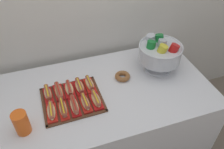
# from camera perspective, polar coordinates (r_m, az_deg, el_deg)

# --- Properties ---
(ground_plane) EXTENTS (10.00, 10.00, 0.00)m
(ground_plane) POSITION_cam_1_polar(r_m,az_deg,el_deg) (2.25, -1.67, -17.53)
(ground_plane) COLOR #7A6B5B
(buffet_table) EXTENTS (1.58, 0.85, 0.74)m
(buffet_table) POSITION_cam_1_polar(r_m,az_deg,el_deg) (1.93, -1.89, -11.40)
(buffet_table) COLOR silver
(buffet_table) RESTS_ON ground_plane
(serving_tray) EXTENTS (0.41, 0.37, 0.01)m
(serving_tray) POSITION_cam_1_polar(r_m,az_deg,el_deg) (1.62, -9.90, -6.28)
(serving_tray) COLOR #56331E
(serving_tray) RESTS_ON buffet_table
(hot_dog_0) EXTENTS (0.07, 0.16, 0.06)m
(hot_dog_0) POSITION_cam_1_polar(r_m,az_deg,el_deg) (1.54, -14.88, -8.94)
(hot_dog_0) COLOR red
(hot_dog_0) RESTS_ON serving_tray
(hot_dog_1) EXTENTS (0.06, 0.18, 0.06)m
(hot_dog_1) POSITION_cam_1_polar(r_m,az_deg,el_deg) (1.54, -12.13, -8.27)
(hot_dog_1) COLOR red
(hot_dog_1) RESTS_ON serving_tray
(hot_dog_2) EXTENTS (0.06, 0.17, 0.06)m
(hot_dog_2) POSITION_cam_1_polar(r_m,az_deg,el_deg) (1.54, -9.38, -7.69)
(hot_dog_2) COLOR #B21414
(hot_dog_2) RESTS_ON serving_tray
(hot_dog_3) EXTENTS (0.07, 0.16, 0.06)m
(hot_dog_3) POSITION_cam_1_polar(r_m,az_deg,el_deg) (1.55, -6.66, -6.98)
(hot_dog_3) COLOR red
(hot_dog_3) RESTS_ON serving_tray
(hot_dog_4) EXTENTS (0.07, 0.16, 0.06)m
(hot_dog_4) POSITION_cam_1_polar(r_m,az_deg,el_deg) (1.56, -3.98, -6.33)
(hot_dog_4) COLOR red
(hot_dog_4) RESTS_ON serving_tray
(hot_dog_5) EXTENTS (0.07, 0.16, 0.06)m
(hot_dog_5) POSITION_cam_1_polar(r_m,az_deg,el_deg) (1.65, -15.71, -4.65)
(hot_dog_5) COLOR red
(hot_dog_5) RESTS_ON serving_tray
(hot_dog_6) EXTENTS (0.07, 0.18, 0.06)m
(hot_dog_6) POSITION_cam_1_polar(r_m,az_deg,el_deg) (1.65, -13.14, -4.19)
(hot_dog_6) COLOR red
(hot_dog_6) RESTS_ON serving_tray
(hot_dog_7) EXTENTS (0.07, 0.16, 0.06)m
(hot_dog_7) POSITION_cam_1_polar(r_m,az_deg,el_deg) (1.65, -10.60, -3.59)
(hot_dog_7) COLOR red
(hot_dog_7) RESTS_ON serving_tray
(hot_dog_8) EXTENTS (0.07, 0.16, 0.06)m
(hot_dog_8) POSITION_cam_1_polar(r_m,az_deg,el_deg) (1.66, -8.08, -3.04)
(hot_dog_8) COLOR #B21414
(hot_dog_8) RESTS_ON serving_tray
(hot_dog_9) EXTENTS (0.07, 0.16, 0.06)m
(hot_dog_9) POSITION_cam_1_polar(r_m,az_deg,el_deg) (1.67, -5.59, -2.40)
(hot_dog_9) COLOR red
(hot_dog_9) RESTS_ON serving_tray
(punch_bowl) EXTENTS (0.33, 0.33, 0.28)m
(punch_bowl) POSITION_cam_1_polar(r_m,az_deg,el_deg) (1.79, 11.81, 5.48)
(punch_bowl) COLOR silver
(punch_bowl) RESTS_ON buffet_table
(cup_stack) EXTENTS (0.09, 0.09, 0.16)m
(cup_stack) POSITION_cam_1_polar(r_m,az_deg,el_deg) (1.48, -21.68, -11.16)
(cup_stack) COLOR #EA5B19
(cup_stack) RESTS_ON buffet_table
(donut) EXTENTS (0.12, 0.12, 0.04)m
(donut) POSITION_cam_1_polar(r_m,az_deg,el_deg) (1.75, 2.63, -0.45)
(donut) COLOR brown
(donut) RESTS_ON buffet_table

